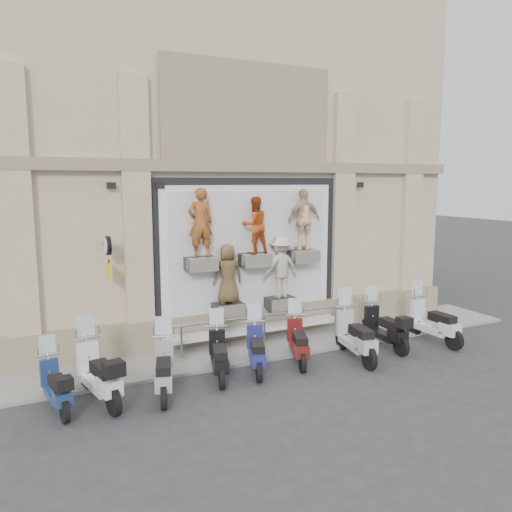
% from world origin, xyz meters
% --- Properties ---
extents(ground, '(90.00, 90.00, 0.00)m').
position_xyz_m(ground, '(0.00, 0.00, 0.00)').
color(ground, '#303033').
rests_on(ground, ground).
extents(sidewalk, '(16.00, 2.20, 0.08)m').
position_xyz_m(sidewalk, '(0.00, 2.10, 0.04)').
color(sidewalk, '#999691').
rests_on(sidewalk, ground).
extents(building, '(14.00, 8.60, 12.00)m').
position_xyz_m(building, '(0.00, 7.00, 6.00)').
color(building, '#C9B792').
rests_on(building, ground).
extents(shop_vitrine, '(5.60, 0.83, 4.30)m').
position_xyz_m(shop_vitrine, '(0.10, 2.74, 2.40)').
color(shop_vitrine, black).
rests_on(shop_vitrine, ground).
extents(guard_rail, '(5.06, 0.10, 0.93)m').
position_xyz_m(guard_rail, '(0.00, 2.00, 0.47)').
color(guard_rail, '#9EA0A5').
rests_on(guard_rail, ground).
extents(clock_sign_bracket, '(0.10, 0.80, 1.02)m').
position_xyz_m(clock_sign_bracket, '(-3.90, 2.47, 2.80)').
color(clock_sign_bracket, black).
rests_on(clock_sign_bracket, ground).
extents(scooter_a, '(0.75, 1.75, 1.38)m').
position_xyz_m(scooter_a, '(-5.32, 0.44, 0.69)').
color(scooter_a, navy).
rests_on(scooter_a, ground).
extents(scooter_b, '(1.01, 2.14, 1.67)m').
position_xyz_m(scooter_b, '(-4.51, 0.47, 0.84)').
color(scooter_b, silver).
rests_on(scooter_b, ground).
extents(scooter_c, '(1.06, 1.96, 1.53)m').
position_xyz_m(scooter_c, '(-3.23, 0.25, 0.77)').
color(scooter_c, gray).
rests_on(scooter_c, ground).
extents(scooter_d, '(1.02, 1.89, 1.47)m').
position_xyz_m(scooter_d, '(-1.84, 0.63, 0.74)').
color(scooter_d, black).
rests_on(scooter_d, ground).
extents(scooter_e, '(1.15, 1.90, 1.49)m').
position_xyz_m(scooter_e, '(-0.90, 0.60, 0.74)').
color(scooter_e, navy).
rests_on(scooter_e, ground).
extents(scooter_f, '(1.16, 1.90, 1.49)m').
position_xyz_m(scooter_f, '(0.28, 0.68, 0.74)').
color(scooter_f, '#55100E').
rests_on(scooter_f, ground).
extents(scooter_g, '(0.98, 2.17, 1.70)m').
position_xyz_m(scooter_g, '(1.69, 0.26, 0.85)').
color(scooter_g, '#9EA1A5').
rests_on(scooter_g, ground).
extents(scooter_h, '(0.67, 1.98, 1.59)m').
position_xyz_m(scooter_h, '(2.93, 0.62, 0.79)').
color(scooter_h, black).
rests_on(scooter_h, ground).
extents(scooter_i, '(0.63, 2.05, 1.66)m').
position_xyz_m(scooter_i, '(4.47, 0.40, 0.83)').
color(scooter_i, silver).
rests_on(scooter_i, ground).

